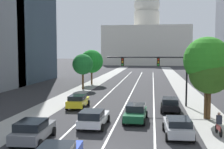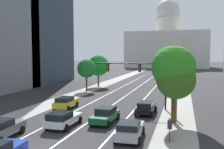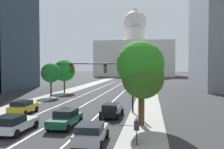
{
  "view_description": "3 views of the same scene",
  "coord_description": "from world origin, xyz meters",
  "px_view_note": "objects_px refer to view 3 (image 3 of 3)",
  "views": [
    {
      "loc": [
        3.07,
        -15.94,
        6.14
      ],
      "look_at": [
        -2.06,
        19.62,
        3.25
      ],
      "focal_mm": 44.93,
      "sensor_mm": 36.0,
      "label": 1
    },
    {
      "loc": [
        8.95,
        -14.8,
        6.62
      ],
      "look_at": [
        0.41,
        15.44,
        4.19
      ],
      "focal_mm": 41.02,
      "sensor_mm": 36.0,
      "label": 2
    },
    {
      "loc": [
        8.95,
        -11.62,
        5.25
      ],
      "look_at": [
        2.93,
        26.16,
        3.97
      ],
      "focal_mm": 39.62,
      "sensor_mm": 36.0,
      "label": 3
    }
  ],
  "objects_px": {
    "traffic_signal_mast": "(106,74)",
    "street_tree_near_right": "(140,65)",
    "street_tree_mid_left": "(51,73)",
    "car_black": "(112,110)",
    "cyclist": "(137,130)",
    "street_tree_mid_right": "(143,78)",
    "street_tree_near_left": "(64,71)",
    "car_yellow": "(23,107)",
    "car_green": "(66,118)",
    "capitol_building": "(135,55)",
    "car_white": "(14,123)",
    "car_silver": "(91,133)"
  },
  "relations": [
    {
      "from": "capitol_building",
      "to": "street_tree_near_left",
      "type": "bearing_deg",
      "value": -95.26
    },
    {
      "from": "street_tree_mid_left",
      "to": "street_tree_near_right",
      "type": "distance_m",
      "value": 24.73
    },
    {
      "from": "capitol_building",
      "to": "car_green",
      "type": "relative_size",
      "value": 9.02
    },
    {
      "from": "street_tree_near_left",
      "to": "traffic_signal_mast",
      "type": "bearing_deg",
      "value": -58.24
    },
    {
      "from": "car_white",
      "to": "street_tree_mid_left",
      "type": "distance_m",
      "value": 24.06
    },
    {
      "from": "car_black",
      "to": "car_silver",
      "type": "height_order",
      "value": "car_silver"
    },
    {
      "from": "traffic_signal_mast",
      "to": "street_tree_mid_left",
      "type": "distance_m",
      "value": 17.71
    },
    {
      "from": "capitol_building",
      "to": "car_yellow",
      "type": "distance_m",
      "value": 112.97
    },
    {
      "from": "street_tree_near_right",
      "to": "traffic_signal_mast",
      "type": "bearing_deg",
      "value": 125.82
    },
    {
      "from": "traffic_signal_mast",
      "to": "street_tree_near_right",
      "type": "xyz_separation_m",
      "value": [
        4.11,
        -5.7,
        0.99
      ]
    },
    {
      "from": "car_black",
      "to": "cyclist",
      "type": "relative_size",
      "value": 2.49
    },
    {
      "from": "car_black",
      "to": "car_silver",
      "type": "distance_m",
      "value": 8.96
    },
    {
      "from": "traffic_signal_mast",
      "to": "car_black",
      "type": "bearing_deg",
      "value": -68.25
    },
    {
      "from": "car_silver",
      "to": "traffic_signal_mast",
      "type": "xyz_separation_m",
      "value": [
        -1.09,
        11.68,
        3.64
      ]
    },
    {
      "from": "car_silver",
      "to": "traffic_signal_mast",
      "type": "relative_size",
      "value": 0.46
    },
    {
      "from": "traffic_signal_mast",
      "to": "car_yellow",
      "type": "bearing_deg",
      "value": -163.12
    },
    {
      "from": "car_green",
      "to": "street_tree_mid_left",
      "type": "xyz_separation_m",
      "value": [
        -9.95,
        20.37,
        3.33
      ]
    },
    {
      "from": "car_silver",
      "to": "car_white",
      "type": "bearing_deg",
      "value": 73.46
    },
    {
      "from": "capitol_building",
      "to": "car_black",
      "type": "relative_size",
      "value": 9.53
    },
    {
      "from": "street_tree_mid_right",
      "to": "car_yellow",
      "type": "bearing_deg",
      "value": 166.14
    },
    {
      "from": "car_silver",
      "to": "traffic_signal_mast",
      "type": "bearing_deg",
      "value": 3.04
    },
    {
      "from": "capitol_building",
      "to": "street_tree_near_right",
      "type": "height_order",
      "value": "capitol_building"
    },
    {
      "from": "car_yellow",
      "to": "street_tree_near_right",
      "type": "bearing_deg",
      "value": -105.26
    },
    {
      "from": "capitol_building",
      "to": "street_tree_mid_right",
      "type": "height_order",
      "value": "capitol_building"
    },
    {
      "from": "street_tree_near_right",
      "to": "street_tree_near_left",
      "type": "height_order",
      "value": "street_tree_near_right"
    },
    {
      "from": "street_tree_near_right",
      "to": "street_tree_near_left",
      "type": "bearing_deg",
      "value": 122.71
    },
    {
      "from": "car_yellow",
      "to": "car_green",
      "type": "xyz_separation_m",
      "value": [
        6.6,
        -4.82,
        -0.02
      ]
    },
    {
      "from": "capitol_building",
      "to": "car_black",
      "type": "height_order",
      "value": "capitol_building"
    },
    {
      "from": "capitol_building",
      "to": "street_tree_mid_right",
      "type": "xyz_separation_m",
      "value": [
        8.21,
        -115.61,
        -7.19
      ]
    },
    {
      "from": "street_tree_mid_right",
      "to": "car_white",
      "type": "bearing_deg",
      "value": -157.49
    },
    {
      "from": "capitol_building",
      "to": "car_silver",
      "type": "bearing_deg",
      "value": -87.66
    },
    {
      "from": "car_yellow",
      "to": "traffic_signal_mast",
      "type": "relative_size",
      "value": 0.45
    },
    {
      "from": "car_green",
      "to": "traffic_signal_mast",
      "type": "distance_m",
      "value": 8.61
    },
    {
      "from": "car_black",
      "to": "car_white",
      "type": "xyz_separation_m",
      "value": [
        -6.6,
        -7.28,
        0.03
      ]
    },
    {
      "from": "capitol_building",
      "to": "car_silver",
      "type": "relative_size",
      "value": 9.78
    },
    {
      "from": "car_silver",
      "to": "street_tree_near_right",
      "type": "relative_size",
      "value": 0.55
    },
    {
      "from": "street_tree_near_right",
      "to": "capitol_building",
      "type": "bearing_deg",
      "value": 93.95
    },
    {
      "from": "traffic_signal_mast",
      "to": "street_tree_near_left",
      "type": "bearing_deg",
      "value": 121.76
    },
    {
      "from": "street_tree_mid_right",
      "to": "street_tree_near_right",
      "type": "bearing_deg",
      "value": 137.78
    },
    {
      "from": "car_silver",
      "to": "car_yellow",
      "type": "distance_m",
      "value": 13.39
    },
    {
      "from": "street_tree_mid_right",
      "to": "street_tree_near_left",
      "type": "xyz_separation_m",
      "value": [
        -16.51,
        25.55,
        0.14
      ]
    },
    {
      "from": "cyclist",
      "to": "street_tree_near_right",
      "type": "height_order",
      "value": "street_tree_near_right"
    },
    {
      "from": "car_silver",
      "to": "traffic_signal_mast",
      "type": "distance_m",
      "value": 12.29
    },
    {
      "from": "car_green",
      "to": "street_tree_mid_right",
      "type": "relative_size",
      "value": 0.74
    },
    {
      "from": "street_tree_mid_left",
      "to": "car_green",
      "type": "bearing_deg",
      "value": -63.96
    },
    {
      "from": "car_yellow",
      "to": "car_green",
      "type": "distance_m",
      "value": 8.17
    },
    {
      "from": "car_white",
      "to": "street_tree_near_left",
      "type": "xyz_separation_m",
      "value": [
        -6.64,
        29.64,
        3.61
      ]
    },
    {
      "from": "car_yellow",
      "to": "cyclist",
      "type": "xyz_separation_m",
      "value": [
        12.92,
        -8.26,
        0.06
      ]
    },
    {
      "from": "car_yellow",
      "to": "street_tree_mid_left",
      "type": "bearing_deg",
      "value": 10.1
    },
    {
      "from": "street_tree_near_right",
      "to": "street_tree_mid_left",
      "type": "bearing_deg",
      "value": 131.22
    }
  ]
}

